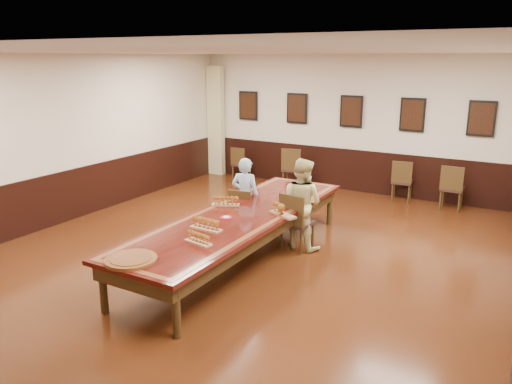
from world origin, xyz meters
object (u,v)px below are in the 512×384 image
Objects in this scene: spare_chair_b at (293,168)px; spare_chair_c at (402,180)px; person_man at (245,197)px; carved_platter at (131,260)px; chair_woman at (298,221)px; spare_chair_a at (241,163)px; spare_chair_d at (452,187)px; person_woman at (301,204)px; conference_table at (240,223)px; chair_man at (244,212)px.

spare_chair_b reaches higher than spare_chair_c.
person_man reaches higher than carved_platter.
spare_chair_b is (-1.84, 3.61, 0.01)m from chair_woman.
spare_chair_a is 1.55m from spare_chair_b.
carved_platter is (-2.60, -6.77, 0.29)m from spare_chair_d.
chair_woman is at bearing 131.64° from spare_chair_a.
person_man reaches higher than spare_chair_d.
person_woman reaches higher than spare_chair_a.
person_man is at bearing -3.01° from chair_woman.
person_woman is (-0.76, -3.73, 0.30)m from spare_chair_c.
spare_chair_d is (1.85, 3.68, -0.01)m from chair_woman.
spare_chair_a is at bearing -40.46° from person_woman.
spare_chair_b is at bearing 175.83° from spare_chair_a.
conference_table is (-0.58, -0.87, 0.12)m from chair_woman.
spare_chair_a is 0.86× the size of spare_chair_b.
spare_chair_b is 1.09× the size of spare_chair_c.
person_man is at bearing 90.63° from spare_chair_b.
spare_chair_d is (3.68, 0.07, -0.02)m from spare_chair_b.
person_man is at bearing 48.95° from spare_chair_d.
spare_chair_b is 1.05× the size of spare_chair_d.
person_woman is at bearing 106.72° from spare_chair_b.
conference_table is at bearing 62.42° from chair_woman.
spare_chair_b is 1.35× the size of carved_platter.
conference_table is (0.54, -1.06, -0.10)m from person_man.
carved_platter is (0.35, -3.18, 0.33)m from chair_man.
spare_chair_b is at bearing 105.61° from conference_table.
carved_platter is (-0.17, -2.22, 0.16)m from conference_table.
spare_chair_b reaches higher than conference_table.
carved_platter is (-1.52, -6.92, 0.31)m from spare_chair_c.
spare_chair_d is (1.08, -0.15, 0.02)m from spare_chair_c.
spare_chair_c is at bearing -125.84° from chair_man.
chair_woman is 1.06m from conference_table.
spare_chair_b is at bearing -87.52° from chair_man.
person_woman is at bearing 58.62° from conference_table.
person_man is (2.25, -3.52, 0.27)m from spare_chair_a.
chair_woman reaches higher than conference_table.
chair_man reaches higher than conference_table.
chair_woman reaches higher than spare_chair_d.
carved_platter is at bearing 87.18° from chair_man.
person_man reaches higher than conference_table.
spare_chair_d is 0.68× the size of person_man.
person_man is 1.89× the size of carved_platter.
spare_chair_d is 4.03m from person_woman.
spare_chair_b is 4.65m from conference_table.
chair_man is at bearing 56.82° from spare_chair_c.
chair_woman is 1.06× the size of spare_chair_c.
chair_woman reaches higher than spare_chair_a.
chair_man is 4.65m from spare_chair_d.
spare_chair_a is 0.17× the size of conference_table.
spare_chair_b is at bearing 99.16° from carved_platter.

